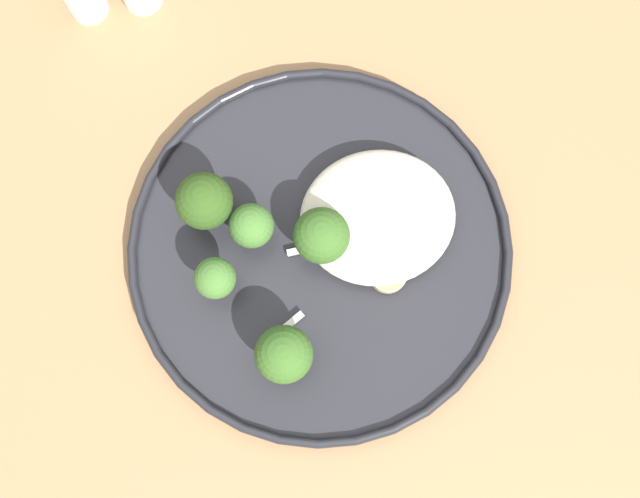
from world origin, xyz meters
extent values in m
plane|color=#47423D|center=(0.00, 0.00, 0.00)|extent=(6.00, 6.00, 0.00)
cube|color=#9E754C|center=(0.00, 0.00, 0.72)|extent=(1.40, 1.00, 0.04)
cylinder|color=#232328|center=(-0.04, 0.04, 0.74)|extent=(0.29, 0.29, 0.01)
torus|color=black|center=(-0.04, 0.04, 0.75)|extent=(0.29, 0.29, 0.01)
ellipsoid|color=beige|center=(-0.09, 0.03, 0.76)|extent=(0.12, 0.10, 0.03)
cylinder|color=#E5C689|center=(-0.09, 0.03, 0.76)|extent=(0.02, 0.02, 0.02)
cylinder|color=#958159|center=(-0.09, 0.03, 0.77)|extent=(0.02, 0.02, 0.00)
cylinder|color=#E5C689|center=(-0.12, 0.01, 0.76)|extent=(0.03, 0.03, 0.02)
cylinder|color=#958159|center=(-0.12, 0.01, 0.77)|extent=(0.03, 0.03, 0.00)
cylinder|color=#E5C689|center=(-0.06, 0.03, 0.76)|extent=(0.03, 0.03, 0.01)
cylinder|color=#958159|center=(-0.06, 0.03, 0.77)|extent=(0.03, 0.03, 0.00)
cylinder|color=#DBB77A|center=(-0.08, 0.00, 0.76)|extent=(0.03, 0.03, 0.01)
cylinder|color=#8E774F|center=(-0.08, 0.00, 0.77)|extent=(0.02, 0.02, 0.00)
cylinder|color=#DBB77A|center=(-0.06, 0.05, 0.76)|extent=(0.03, 0.03, 0.01)
cylinder|color=#8E774F|center=(-0.06, 0.05, 0.77)|extent=(0.03, 0.03, 0.00)
cylinder|color=#E5C689|center=(-0.09, 0.07, 0.76)|extent=(0.03, 0.03, 0.01)
cylinder|color=#958159|center=(-0.09, 0.07, 0.77)|extent=(0.03, 0.03, 0.00)
cylinder|color=#7A994C|center=(0.01, 0.02, 0.76)|extent=(0.01, 0.01, 0.02)
sphere|color=#42702D|center=(0.01, 0.02, 0.78)|extent=(0.03, 0.03, 0.03)
cylinder|color=#89A356|center=(0.04, 0.00, 0.76)|extent=(0.02, 0.02, 0.02)
sphere|color=#2D4C19|center=(0.04, 0.00, 0.79)|extent=(0.04, 0.04, 0.04)
cylinder|color=#7A994C|center=(0.00, 0.12, 0.76)|extent=(0.01, 0.01, 0.02)
sphere|color=#386023|center=(0.00, 0.12, 0.79)|extent=(0.04, 0.04, 0.04)
cylinder|color=#89A356|center=(0.04, 0.06, 0.76)|extent=(0.01, 0.01, 0.03)
sphere|color=#42702D|center=(0.04, 0.06, 0.79)|extent=(0.03, 0.03, 0.03)
cylinder|color=#89A356|center=(-0.04, 0.04, 0.76)|extent=(0.02, 0.02, 0.02)
sphere|color=#386023|center=(-0.04, 0.04, 0.78)|extent=(0.04, 0.04, 0.04)
cube|color=silver|center=(0.00, 0.10, 0.75)|extent=(0.04, 0.02, 0.00)
cube|color=silver|center=(-0.03, 0.04, 0.75)|extent=(0.04, 0.01, 0.00)
camera|label=1|loc=(-0.02, 0.16, 1.38)|focal=47.45mm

